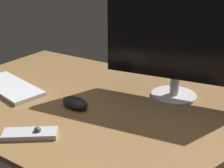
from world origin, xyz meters
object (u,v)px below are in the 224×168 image
monitor (179,42)px  keyboard (10,87)px  computer_mouse (75,103)px  media_remote (31,134)px

monitor → keyboard: monitor is taller
monitor → computer_mouse: 44.89cm
monitor → keyboard: bearing=-162.5°
computer_mouse → media_remote: bearing=-82.9°
keyboard → computer_mouse: computer_mouse is taller
monitor → keyboard: size_ratio=1.65×
keyboard → media_remote: (35.32, -21.31, 0.08)cm
keyboard → media_remote: 41.25cm
monitor → media_remote: 61.92cm
computer_mouse → media_remote: size_ratio=0.67×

